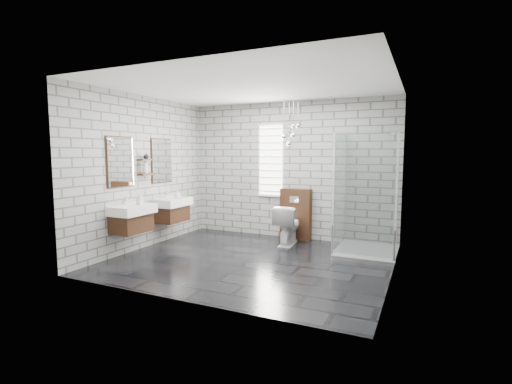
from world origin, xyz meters
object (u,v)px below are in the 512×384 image
Objects in this scene: shower_enclosure at (361,224)px; toilet at (288,225)px; vanity_left at (130,211)px; vanity_right at (170,203)px; cistern_panel at (296,214)px.

toilet is at bearing 177.72° from shower_enclosure.
toilet is (2.08, 1.83, -0.39)m from vanity_left.
vanity_right is at bearing 90.00° from vanity_left.
shower_enclosure reaches higher than toilet.
shower_enclosure is (1.33, -0.52, 0.00)m from cistern_panel.
vanity_left is 0.77× the size of shower_enclosure.
vanity_right is 2.25m from toilet.
toilet is at bearing -90.00° from cistern_panel.
vanity_right is 3.49m from shower_enclosure.
cistern_panel is 1.36× the size of toilet.
cistern_panel is (2.08, 2.29, -0.26)m from vanity_left.
vanity_left is at bearing -152.52° from shower_enclosure.
vanity_left is 1.57× the size of cistern_panel.
vanity_left is at bearing 37.28° from toilet.
vanity_left is at bearing -90.00° from vanity_right.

